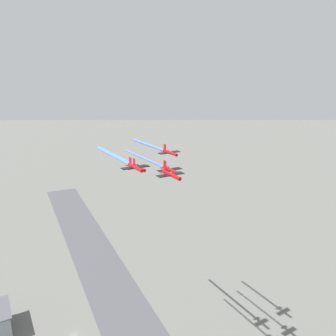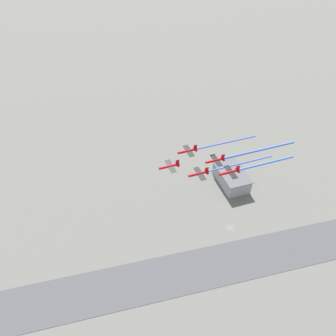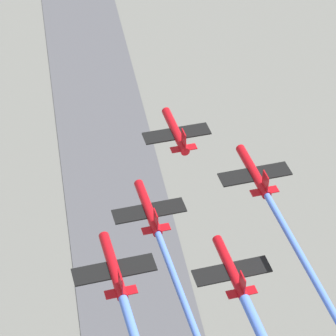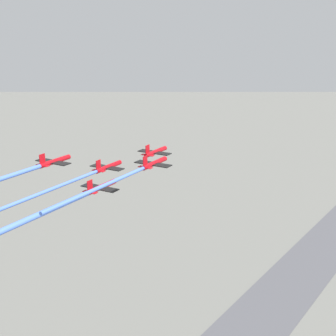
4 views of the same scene
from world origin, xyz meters
name	(u,v)px [view 1 (image 1 of 4)]	position (x,y,z in m)	size (l,w,h in m)	color
ground_plane	(74,335)	(0.00, 0.00, 0.00)	(3000.00, 3000.00, 0.00)	#60605B
jet_0	(171,175)	(-23.54, 55.08, 94.27)	(9.22, 9.85, 3.30)	#B20C14
jet_1	(170,170)	(-30.22, 43.20, 92.05)	(9.22, 9.85, 3.30)	#B20C14
jet_2	(135,167)	(-16.40, 43.48, 94.95)	(9.22, 9.85, 3.30)	#B20C14
jet_3	(169,152)	(-36.89, 31.32, 95.34)	(9.22, 9.85, 3.30)	#B20C14
jet_4	(138,167)	(-23.07, 31.59, 91.22)	(9.22, 9.85, 3.30)	#B20C14
smoke_trail_1	(143,158)	(-29.79, 21.73, 92.00)	(1.46, 33.93, 0.79)	#4C72D8
smoke_trail_2	(112,155)	(-15.99, 22.80, 94.90)	(1.43, 32.34, 0.79)	#4C72D8
smoke_trail_3	(148,145)	(-36.52, 12.69, 95.29)	(1.54, 28.24, 0.98)	#4C72D8
smoke_trail_4	(114,155)	(-22.59, 7.20, 91.17)	(1.94, 39.78, 1.15)	#4C72D8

